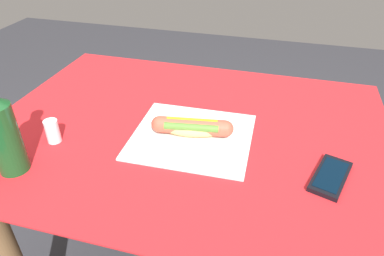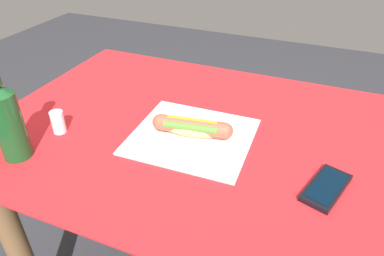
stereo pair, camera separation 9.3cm
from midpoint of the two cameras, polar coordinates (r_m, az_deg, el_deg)
The scene contains 6 objects.
dining_table at distance 1.07m, azimuth -3.45°, elevation -6.44°, with size 1.12×0.85×0.76m.
paper_wrapper at distance 0.95m, azimuth -2.82°, elevation -1.45°, with size 0.32×0.29×0.01m, color silver.
hot_dog at distance 0.93m, azimuth -2.88°, elevation 0.04°, with size 0.22×0.08×0.05m.
cell_phone at distance 0.86m, azimuth 18.76°, elevation -7.56°, with size 0.11×0.16×0.01m.
soda_bottle at distance 0.91m, azimuth -31.04°, elevation -0.79°, with size 0.07×0.07×0.24m.
salt_shaker at distance 1.01m, azimuth -24.24°, elevation -0.56°, with size 0.04×0.04×0.06m, color silver.
Camera 1 is at (-0.24, 0.79, 1.31)m, focal length 32.81 mm.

